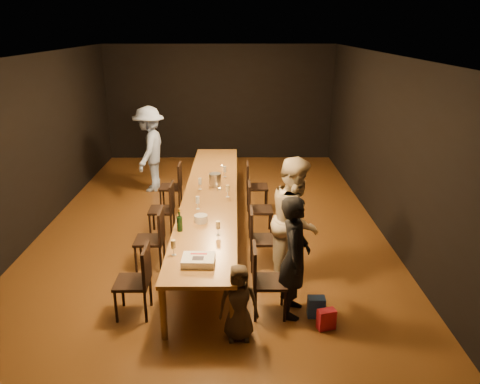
{
  "coord_description": "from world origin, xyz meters",
  "views": [
    {
      "loc": [
        0.44,
        -7.47,
        3.45
      ],
      "look_at": [
        0.5,
        -0.63,
        1.0
      ],
      "focal_mm": 35.0,
      "sensor_mm": 36.0,
      "label": 1
    }
  ],
  "objects_px": {
    "chair_right_0": "(270,281)",
    "chair_right_3": "(257,186)",
    "child": "(239,303)",
    "ice_bucket": "(215,180)",
    "chair_left_2": "(161,209)",
    "man_blue": "(150,149)",
    "table": "(211,196)",
    "chair_right_2": "(260,209)",
    "chair_left_3": "(171,186)",
    "woman_tan": "(295,220)",
    "birthday_cake": "(198,260)",
    "champagne_bottle": "(179,220)",
    "chair_left_0": "(132,281)",
    "chair_left_1": "(149,239)",
    "woman_birthday": "(295,257)",
    "plate_stack": "(201,219)",
    "chair_right_1": "(264,239)"
  },
  "relations": [
    {
      "from": "chair_right_0",
      "to": "chair_right_3",
      "type": "distance_m",
      "value": 3.6
    },
    {
      "from": "child",
      "to": "ice_bucket",
      "type": "relative_size",
      "value": 3.96
    },
    {
      "from": "chair_left_2",
      "to": "ice_bucket",
      "type": "height_order",
      "value": "ice_bucket"
    },
    {
      "from": "chair_left_2",
      "to": "man_blue",
      "type": "height_order",
      "value": "man_blue"
    },
    {
      "from": "man_blue",
      "to": "child",
      "type": "distance_m",
      "value": 5.58
    },
    {
      "from": "table",
      "to": "chair_right_2",
      "type": "height_order",
      "value": "chair_right_2"
    },
    {
      "from": "chair_left_3",
      "to": "ice_bucket",
      "type": "distance_m",
      "value": 1.29
    },
    {
      "from": "table",
      "to": "chair_left_2",
      "type": "bearing_deg",
      "value": 180.0
    },
    {
      "from": "woman_tan",
      "to": "birthday_cake",
      "type": "xyz_separation_m",
      "value": [
        -1.27,
        -0.97,
        -0.1
      ]
    },
    {
      "from": "chair_left_3",
      "to": "champagne_bottle",
      "type": "bearing_deg",
      "value": -169.53
    },
    {
      "from": "chair_left_2",
      "to": "chair_left_3",
      "type": "bearing_deg",
      "value": 0.0
    },
    {
      "from": "chair_right_0",
      "to": "chair_left_3",
      "type": "bearing_deg",
      "value": -154.72
    },
    {
      "from": "chair_left_3",
      "to": "ice_bucket",
      "type": "bearing_deg",
      "value": -131.87
    },
    {
      "from": "chair_right_2",
      "to": "chair_left_2",
      "type": "relative_size",
      "value": 1.0
    },
    {
      "from": "chair_right_2",
      "to": "chair_left_0",
      "type": "height_order",
      "value": "same"
    },
    {
      "from": "chair_right_3",
      "to": "chair_left_3",
      "type": "bearing_deg",
      "value": -90.0
    },
    {
      "from": "chair_left_0",
      "to": "chair_left_3",
      "type": "relative_size",
      "value": 1.0
    },
    {
      "from": "birthday_cake",
      "to": "chair_right_0",
      "type": "bearing_deg",
      "value": 6.46
    },
    {
      "from": "chair_left_1",
      "to": "chair_left_2",
      "type": "distance_m",
      "value": 1.2
    },
    {
      "from": "chair_left_3",
      "to": "ice_bucket",
      "type": "xyz_separation_m",
      "value": [
        0.91,
        -0.82,
        0.4
      ]
    },
    {
      "from": "chair_left_2",
      "to": "man_blue",
      "type": "relative_size",
      "value": 0.5
    },
    {
      "from": "chair_left_1",
      "to": "chair_right_2",
      "type": "bearing_deg",
      "value": -54.78
    },
    {
      "from": "chair_right_3",
      "to": "chair_left_2",
      "type": "distance_m",
      "value": 2.08
    },
    {
      "from": "table",
      "to": "chair_left_3",
      "type": "bearing_deg",
      "value": 125.31
    },
    {
      "from": "table",
      "to": "birthday_cake",
      "type": "height_order",
      "value": "birthday_cake"
    },
    {
      "from": "table",
      "to": "chair_left_2",
      "type": "distance_m",
      "value": 0.88
    },
    {
      "from": "woman_birthday",
      "to": "child",
      "type": "xyz_separation_m",
      "value": [
        -0.69,
        -0.5,
        -0.32
      ]
    },
    {
      "from": "chair_left_2",
      "to": "birthday_cake",
      "type": "height_order",
      "value": "chair_left_2"
    },
    {
      "from": "chair_right_0",
      "to": "chair_left_2",
      "type": "xyz_separation_m",
      "value": [
        -1.7,
        2.4,
        0.0
      ]
    },
    {
      "from": "chair_left_1",
      "to": "man_blue",
      "type": "height_order",
      "value": "man_blue"
    },
    {
      "from": "chair_left_1",
      "to": "chair_left_2",
      "type": "xyz_separation_m",
      "value": [
        0.0,
        1.2,
        0.0
      ]
    },
    {
      "from": "woman_birthday",
      "to": "table",
      "type": "bearing_deg",
      "value": 36.37
    },
    {
      "from": "chair_right_2",
      "to": "plate_stack",
      "type": "xyz_separation_m",
      "value": [
        -0.93,
        -1.22,
        0.34
      ]
    },
    {
      "from": "chair_right_3",
      "to": "plate_stack",
      "type": "height_order",
      "value": "chair_right_3"
    },
    {
      "from": "table",
      "to": "woman_birthday",
      "type": "xyz_separation_m",
      "value": [
        1.15,
        -2.38,
        0.08
      ]
    },
    {
      "from": "chair_left_1",
      "to": "child",
      "type": "relative_size",
      "value": 0.99
    },
    {
      "from": "chair_right_2",
      "to": "ice_bucket",
      "type": "distance_m",
      "value": 0.96
    },
    {
      "from": "table",
      "to": "ice_bucket",
      "type": "height_order",
      "value": "ice_bucket"
    },
    {
      "from": "chair_right_0",
      "to": "chair_left_3",
      "type": "relative_size",
      "value": 1.0
    },
    {
      "from": "chair_right_0",
      "to": "birthday_cake",
      "type": "distance_m",
      "value": 0.93
    },
    {
      "from": "table",
      "to": "chair_left_1",
      "type": "height_order",
      "value": "chair_left_1"
    },
    {
      "from": "chair_left_0",
      "to": "chair_left_3",
      "type": "distance_m",
      "value": 3.6
    },
    {
      "from": "chair_left_2",
      "to": "woman_tan",
      "type": "height_order",
      "value": "woman_tan"
    },
    {
      "from": "chair_right_2",
      "to": "woman_birthday",
      "type": "xyz_separation_m",
      "value": [
        0.3,
        -2.38,
        0.32
      ]
    },
    {
      "from": "chair_left_0",
      "to": "chair_left_3",
      "type": "height_order",
      "value": "same"
    },
    {
      "from": "woman_birthday",
      "to": "birthday_cake",
      "type": "distance_m",
      "value": 1.17
    },
    {
      "from": "plate_stack",
      "to": "chair_right_1",
      "type": "bearing_deg",
      "value": 1.47
    },
    {
      "from": "man_blue",
      "to": "plate_stack",
      "type": "relative_size",
      "value": 9.45
    },
    {
      "from": "chair_left_2",
      "to": "plate_stack",
      "type": "height_order",
      "value": "chair_left_2"
    },
    {
      "from": "chair_right_0",
      "to": "chair_right_2",
      "type": "height_order",
      "value": "same"
    }
  ]
}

